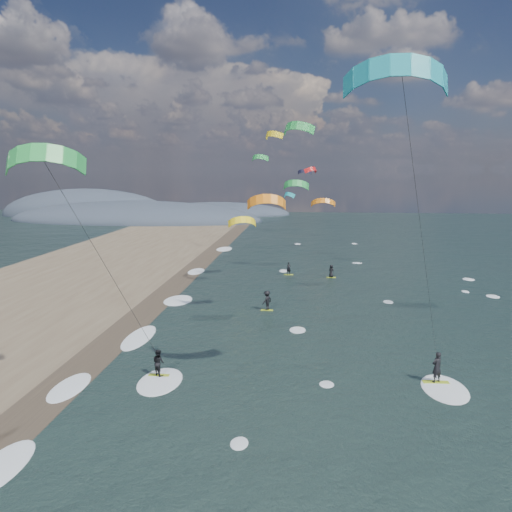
{
  "coord_description": "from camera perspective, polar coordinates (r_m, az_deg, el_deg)",
  "views": [
    {
      "loc": [
        2.18,
        -20.39,
        12.66
      ],
      "look_at": [
        -1.0,
        12.0,
        7.0
      ],
      "focal_mm": 35.0,
      "sensor_mm": 36.0,
      "label": 1
    }
  ],
  "objects": [
    {
      "name": "far_kitesurfers",
      "position": [
        50.92,
        3.74,
        -3.55
      ],
      "size": [
        7.67,
        16.69,
        1.83
      ],
      "color": "#A4BD21",
      "rests_on": "ground"
    },
    {
      "name": "ground",
      "position": [
        24.1,
        -0.46,
        -21.83
      ],
      "size": [
        260.0,
        260.0,
        0.0
      ],
      "primitive_type": "plane",
      "color": "black",
      "rests_on": "ground"
    },
    {
      "name": "bg_kite_field",
      "position": [
        74.62,
        3.95,
        9.12
      ],
      "size": [
        14.24,
        74.07,
        12.03
      ],
      "color": "green",
      "rests_on": "ground"
    },
    {
      "name": "kitesurfer_near_b",
      "position": [
        26.93,
        -19.07,
        2.23
      ],
      "size": [
        7.06,
        8.55,
        14.43
      ],
      "color": "#A4BD21",
      "rests_on": "ground"
    },
    {
      "name": "shoreline_surf",
      "position": [
        39.54,
        -14.06,
        -9.11
      ],
      "size": [
        2.4,
        79.4,
        0.11
      ],
      "color": "white",
      "rests_on": "ground"
    },
    {
      "name": "wet_sand_strip",
      "position": [
        35.85,
        -18.48,
        -11.34
      ],
      "size": [
        3.0,
        240.0,
        0.0
      ],
      "primitive_type": "cube",
      "color": "#382D23",
      "rests_on": "ground"
    },
    {
      "name": "kitesurfer_near_a",
      "position": [
        24.63,
        17.21,
        12.83
      ],
      "size": [
        7.94,
        8.41,
        18.03
      ],
      "color": "#A4BD21",
      "rests_on": "ground"
    },
    {
      "name": "coastal_hills",
      "position": [
        137.19,
        -14.5,
        4.26
      ],
      "size": [
        80.0,
        41.0,
        15.0
      ],
      "color": "#3D4756",
      "rests_on": "ground"
    }
  ]
}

